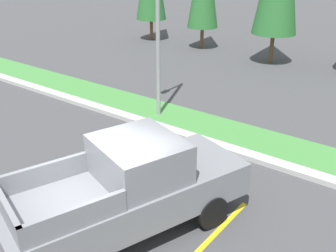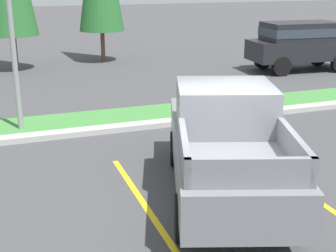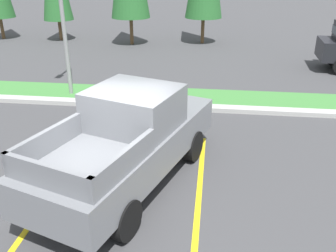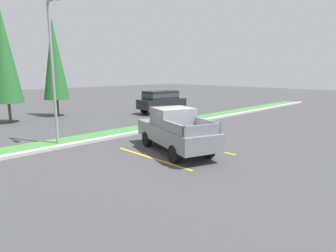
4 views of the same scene
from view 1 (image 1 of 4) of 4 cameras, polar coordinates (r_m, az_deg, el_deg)
name	(u,v)px [view 1 (image 1 of 4)]	position (r m, az deg, el deg)	size (l,w,h in m)	color
ground_plane	(104,237)	(8.99, -9.06, -15.17)	(120.00, 120.00, 0.00)	#424244
parking_line_near	(81,205)	(10.00, -12.23, -10.84)	(0.12, 4.80, 0.01)	yellow
curb_strip	(222,147)	(12.31, 7.61, -2.92)	(56.00, 0.40, 0.15)	#B2B2AD
grass_median	(239,135)	(13.21, 9.97, -1.31)	(56.00, 1.80, 0.06)	#42843D
pickup_truck_main	(130,189)	(8.49, -5.45, -8.87)	(3.47, 5.55, 2.10)	black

